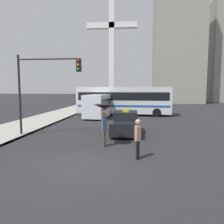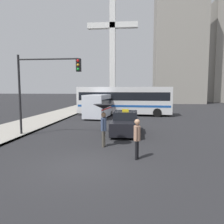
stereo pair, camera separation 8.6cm
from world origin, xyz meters
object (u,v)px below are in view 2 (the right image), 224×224
Objects in this scene: ambulance_van at (99,105)px; pedestrian_man at (137,136)px; taxi at (125,123)px; city_bus at (124,100)px; traffic_light at (45,79)px; pedestrian_with_umbrella at (104,112)px; monument_cross at (113,43)px.

ambulance_van reaches higher than pedestrian_man.
taxi is at bearing -160.73° from pedestrian_man.
ambulance_van is 0.51× the size of city_bus.
traffic_light is (-5.87, 4.10, 2.66)m from pedestrian_man.
pedestrian_with_umbrella is at bearing 107.08° from ambulance_van.
taxi is 23.70m from monument_cross.
traffic_light is at bearing 15.54° from taxi.
city_bus is 2.11× the size of traffic_light.
monument_cross reaches higher than traffic_light.
traffic_light is at bearing 71.43° from pedestrian_with_umbrella.
pedestrian_man is (4.04, -13.98, -0.34)m from ambulance_van.
ambulance_van is 2.48× the size of pedestrian_with_umbrella.
taxi is at bearing 15.54° from traffic_light.
pedestrian_with_umbrella is (-0.99, -3.62, 1.13)m from taxi.
ambulance_van is 10.31m from traffic_light.
traffic_light reaches higher than pedestrian_with_umbrella.
taxi is 1.83× the size of pedestrian_with_umbrella.
ambulance_van is at bearing -68.86° from taxi.
city_bus reaches higher than pedestrian_with_umbrella.
pedestrian_man is at bearing 97.89° from taxi.
pedestrian_man is (1.75, -1.91, -0.79)m from pedestrian_with_umbrella.
monument_cross is (-3.16, 21.34, 9.81)m from taxi.
pedestrian_with_umbrella is at bearing -126.03° from pedestrian_man.
ambulance_van is 14.55m from pedestrian_man.
ambulance_van is 12.30m from pedestrian_with_umbrella.
taxi is 2.35× the size of pedestrian_man.
monument_cross is (1.95, 22.76, 6.82)m from traffic_light.
monument_cross is (0.11, 12.89, 9.14)m from ambulance_van.
pedestrian_man is at bearing 112.47° from ambulance_van.
monument_cross is (-2.18, 24.96, 8.68)m from pedestrian_with_umbrella.
traffic_light is (-4.12, 2.20, 1.87)m from pedestrian_with_umbrella.
pedestrian_with_umbrella reaches higher than pedestrian_man.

